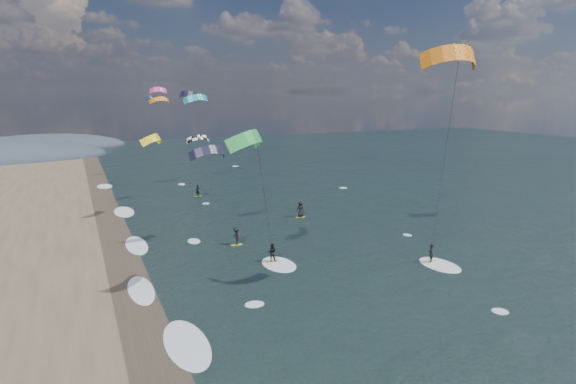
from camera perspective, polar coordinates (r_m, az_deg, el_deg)
name	(u,v)px	position (r m, az deg, el deg)	size (l,w,h in m)	color
ground	(394,357)	(28.34, 12.47, -18.53)	(260.00, 260.00, 0.00)	black
wet_sand_strip	(142,321)	(32.78, -16.90, -14.37)	(3.00, 240.00, 0.00)	#382D23
kitesurfer_near_a	(454,108)	(34.88, 19.09, 9.41)	(7.62, 8.44, 17.50)	gold
kitesurfer_near_b	(264,183)	(34.68, -2.90, 1.09)	(6.91, 9.06, 12.46)	gold
far_kitesurfers	(254,217)	(52.31, -4.05, -2.97)	(11.06, 23.66, 1.82)	gold
bg_kite_field	(177,110)	(73.98, -13.02, 9.42)	(13.08, 67.04, 8.68)	gray
shoreline_surf	(150,290)	(37.22, -16.00, -11.08)	(2.40, 79.40, 0.11)	white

